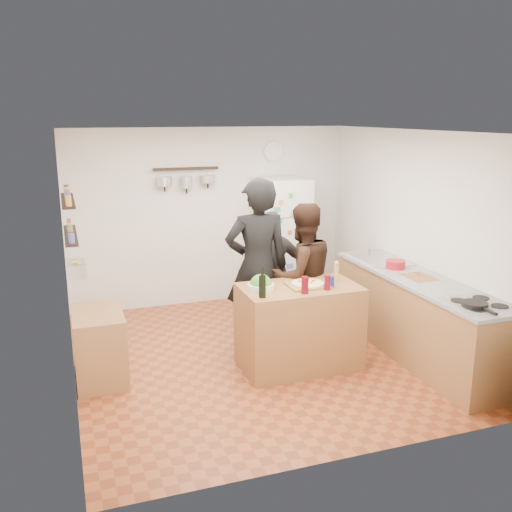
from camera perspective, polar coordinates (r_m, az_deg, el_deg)
name	(u,v)px	position (r m, az deg, el deg)	size (l,w,h in m)	color
room_shell	(248,242)	(6.54, -0.83, 1.43)	(4.20, 4.20, 4.20)	brown
prep_island	(299,327)	(6.19, 4.33, -7.07)	(1.25, 0.72, 0.91)	#986537
pizza_board	(308,285)	(6.05, 5.18, -2.92)	(0.42, 0.34, 0.02)	olive
pizza	(308,283)	(6.05, 5.19, -2.75)	(0.34, 0.34, 0.02)	beige
salad_bowl	(261,286)	(5.93, 0.49, -3.05)	(0.28, 0.28, 0.06)	silver
wine_bottle	(262,287)	(5.64, 0.64, -3.09)	(0.07, 0.07, 0.22)	black
wine_glass_near	(305,285)	(5.79, 4.91, -2.91)	(0.07, 0.07, 0.18)	#57070E
wine_glass_far	(327,282)	(5.93, 7.14, -2.64)	(0.06, 0.06, 0.16)	#5F0812
pepper_mill	(336,273)	(6.24, 8.04, -1.71)	(0.06, 0.06, 0.18)	#B0884A
salt_canister	(331,281)	(6.04, 7.49, -2.53)	(0.07, 0.07, 0.12)	navy
person_left	(257,267)	(6.41, 0.14, -1.09)	(0.73, 0.48, 2.01)	black
person_center	(302,277)	(6.59, 4.60, -2.07)	(0.83, 0.65, 1.71)	black
person_back	(273,272)	(7.07, 1.71, -1.64)	(0.90, 0.37, 1.54)	#2F2C2A
counter_run	(417,317)	(6.71, 15.83, -5.93)	(0.63, 2.63, 0.90)	#9E7042
stove_top	(479,305)	(5.85, 21.40, -4.57)	(0.60, 0.62, 0.02)	white
skillet	(475,305)	(5.74, 21.04, -4.55)	(0.24, 0.24, 0.05)	black
sink	(380,260)	(7.25, 12.28, -0.36)	(0.50, 0.80, 0.03)	silver
cutting_board	(419,278)	(6.58, 16.01, -2.12)	(0.30, 0.40, 0.02)	brown
red_bowl	(395,264)	(6.86, 13.77, -0.82)	(0.23, 0.23, 0.09)	#A91321
fridge	(281,241)	(8.19, 2.51, 1.50)	(0.70, 0.68, 1.80)	white
wall_clock	(273,151)	(8.31, 1.75, 10.42)	(0.30, 0.30, 0.03)	silver
spice_shelf_lower	(71,235)	(5.99, -18.05, 1.99)	(0.12, 1.00, 0.03)	black
spice_shelf_upper	(68,200)	(5.93, -18.31, 5.29)	(0.12, 1.00, 0.03)	black
produce_basket	(76,269)	(6.07, -17.52, -1.22)	(0.18, 0.35, 0.14)	silver
side_table	(99,346)	(6.13, -15.40, -8.67)	(0.50, 0.80, 0.73)	#A27544
pot_rack	(186,169)	(7.88, -7.02, 8.66)	(0.90, 0.04, 0.04)	black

